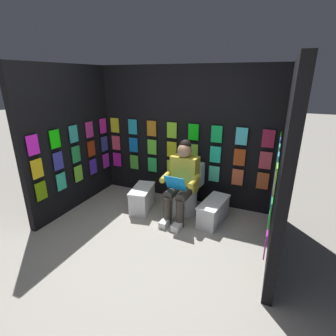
{
  "coord_description": "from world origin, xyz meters",
  "views": [
    {
      "loc": [
        -1.44,
        2.08,
        2.06
      ],
      "look_at": [
        -0.09,
        -1.0,
        0.85
      ],
      "focal_mm": 27.49,
      "sensor_mm": 36.0,
      "label": 1
    }
  ],
  "objects_px": {
    "comic_longbox_near": "(213,211)",
    "comic_longbox_far": "(142,198)",
    "person_reading": "(181,181)",
    "toilet": "(187,192)"
  },
  "relations": [
    {
      "from": "comic_longbox_near",
      "to": "comic_longbox_far",
      "type": "distance_m",
      "value": 1.15
    },
    {
      "from": "toilet",
      "to": "comic_longbox_near",
      "type": "bearing_deg",
      "value": 164.99
    },
    {
      "from": "comic_longbox_near",
      "to": "comic_longbox_far",
      "type": "bearing_deg",
      "value": 12.6
    },
    {
      "from": "comic_longbox_near",
      "to": "comic_longbox_far",
      "type": "height_order",
      "value": "comic_longbox_far"
    },
    {
      "from": "comic_longbox_near",
      "to": "comic_longbox_far",
      "type": "xyz_separation_m",
      "value": [
        1.15,
        0.09,
        0.02
      ]
    },
    {
      "from": "comic_longbox_near",
      "to": "person_reading",
      "type": "bearing_deg",
      "value": 16.07
    },
    {
      "from": "person_reading",
      "to": "comic_longbox_far",
      "type": "xyz_separation_m",
      "value": [
        0.66,
        0.02,
        -0.41
      ]
    },
    {
      "from": "toilet",
      "to": "person_reading",
      "type": "relative_size",
      "value": 0.65
    },
    {
      "from": "person_reading",
      "to": "comic_longbox_near",
      "type": "relative_size",
      "value": 1.71
    },
    {
      "from": "toilet",
      "to": "comic_longbox_near",
      "type": "height_order",
      "value": "toilet"
    }
  ]
}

